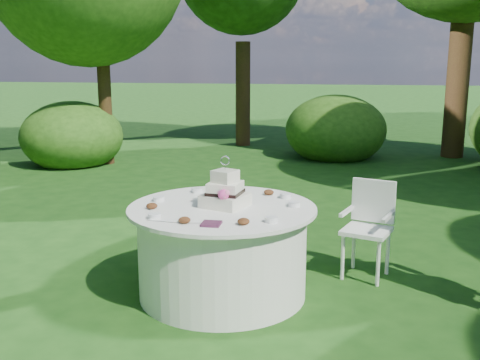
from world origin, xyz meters
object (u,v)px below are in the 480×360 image
napkins (211,224)px  chair (369,221)px  table (222,250)px  cake (225,193)px

napkins → chair: 1.72m
table → cake: (0.02, 0.01, 0.50)m
table → chair: (1.23, 0.68, 0.13)m
table → napkins: bearing=-86.6°
chair → cake: bearing=-150.9°
table → cake: cake is taller
table → cake: size_ratio=3.63×
napkins → table: bearing=93.4°
napkins → table: (-0.03, 0.53, -0.39)m
napkins → cake: 0.55m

